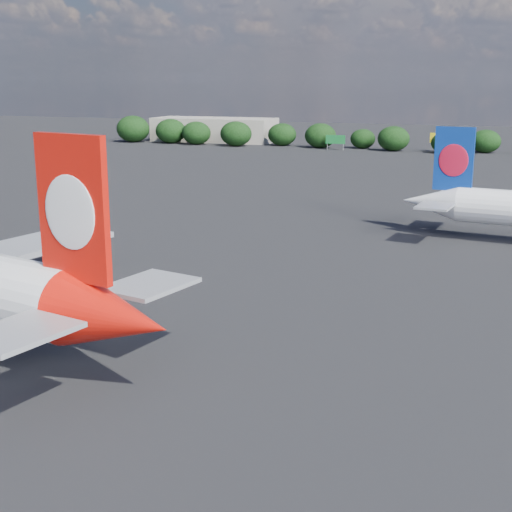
% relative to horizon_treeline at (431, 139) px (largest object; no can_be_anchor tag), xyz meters
% --- Properties ---
extents(ground, '(500.00, 500.00, 0.00)m').
position_rel_horizon_treeline_xyz_m(ground, '(-10.08, -119.45, -3.97)').
color(ground, black).
rests_on(ground, ground).
extents(terminal_building, '(42.00, 16.00, 8.00)m').
position_rel_horizon_treeline_xyz_m(terminal_building, '(-75.08, 12.55, 0.03)').
color(terminal_building, gray).
rests_on(terminal_building, ground).
extents(highway_sign, '(6.00, 0.30, 4.50)m').
position_rel_horizon_treeline_xyz_m(highway_sign, '(-28.08, -3.45, -0.84)').
color(highway_sign, '#156D2D').
rests_on(highway_sign, ground).
extents(billboard_yellow, '(5.00, 0.30, 5.50)m').
position_rel_horizon_treeline_xyz_m(billboard_yellow, '(1.92, 2.55, -0.10)').
color(billboard_yellow, yellow).
rests_on(billboard_yellow, ground).
extents(horizon_treeline, '(206.04, 15.29, 9.26)m').
position_rel_horizon_treeline_xyz_m(horizon_treeline, '(0.00, 0.00, 0.00)').
color(horizon_treeline, black).
rests_on(horizon_treeline, ground).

